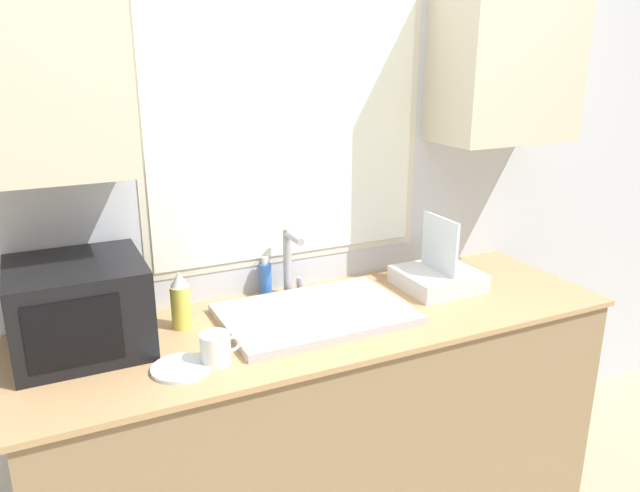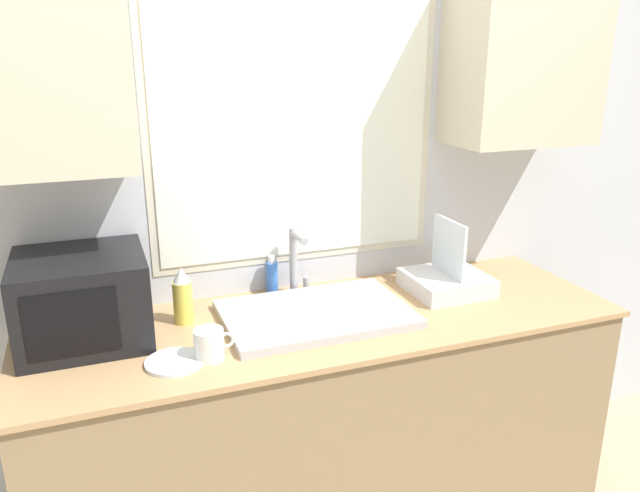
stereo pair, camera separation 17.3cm
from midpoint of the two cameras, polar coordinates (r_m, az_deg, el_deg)
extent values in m
cube|color=#8C7251|center=(2.46, -1.53, -16.48)|extent=(2.07, 0.66, 0.90)
cube|color=tan|center=(2.24, -1.63, -6.74)|extent=(2.10, 0.69, 0.02)
cube|color=silver|center=(2.42, -5.17, 5.00)|extent=(6.00, 0.06, 2.60)
cube|color=beige|center=(2.35, -5.08, 10.92)|extent=(1.12, 0.01, 1.06)
cube|color=white|center=(2.35, -5.05, 10.91)|extent=(1.06, 0.01, 1.00)
cube|color=beige|center=(2.03, -27.90, 14.47)|extent=(0.55, 0.32, 0.64)
cube|color=beige|center=(2.64, 14.81, 16.23)|extent=(0.55, 0.32, 0.64)
cube|color=#B2B2B7|center=(2.22, -2.70, -6.27)|extent=(0.65, 0.44, 0.03)
cylinder|color=#99999E|center=(2.39, -5.08, -1.49)|extent=(0.03, 0.03, 0.26)
cylinder|color=#99999E|center=(2.29, -4.58, 0.73)|extent=(0.03, 0.13, 0.03)
cylinder|color=#99999E|center=(2.44, -3.91, -3.57)|extent=(0.02, 0.02, 0.06)
cube|color=black|center=(2.12, -23.37, -5.17)|extent=(0.40, 0.38, 0.29)
cube|color=black|center=(1.94, -23.95, -7.34)|extent=(0.26, 0.01, 0.20)
cube|color=silver|center=(2.51, 8.78, -3.02)|extent=(0.30, 0.28, 0.07)
cube|color=silver|center=(2.46, 8.94, 0.14)|extent=(0.01, 0.22, 0.22)
cylinder|color=#D8CC4C|center=(2.19, -14.83, -5.45)|extent=(0.07, 0.07, 0.15)
cone|color=silver|center=(2.16, -15.05, -2.98)|extent=(0.06, 0.06, 0.05)
cylinder|color=blue|center=(2.41, -7.04, -3.09)|extent=(0.05, 0.05, 0.13)
cylinder|color=white|center=(2.39, -7.11, -1.37)|extent=(0.03, 0.03, 0.03)
cylinder|color=white|center=(1.94, -12.11, -9.22)|extent=(0.09, 0.09, 0.10)
torus|color=white|center=(1.95, -10.56, -8.83)|extent=(0.05, 0.01, 0.05)
cylinder|color=silver|center=(1.95, -15.13, -10.78)|extent=(0.18, 0.18, 0.01)
camera|label=1|loc=(0.09, -92.38, -0.77)|focal=35.00mm
camera|label=2|loc=(0.09, 87.62, 0.77)|focal=35.00mm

